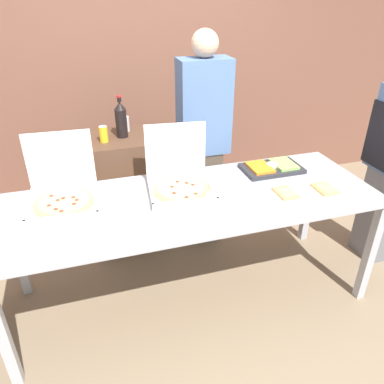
{
  "coord_description": "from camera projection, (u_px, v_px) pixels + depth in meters",
  "views": [
    {
      "loc": [
        -0.62,
        -2.02,
        2.06
      ],
      "look_at": [
        0.0,
        0.0,
        0.88
      ],
      "focal_mm": 35.0,
      "sensor_mm": 36.0,
      "label": 1
    }
  ],
  "objects": [
    {
      "name": "brick_wall_behind",
      "position": [
        140.0,
        63.0,
        3.59
      ],
      "size": [
        10.0,
        0.06,
        2.8
      ],
      "color": "brown",
      "rests_on": "ground_plane"
    },
    {
      "name": "pizza_box_far_left",
      "position": [
        180.0,
        180.0,
        2.52
      ],
      "size": [
        0.46,
        0.48,
        0.42
      ],
      "rotation": [
        0.0,
        0.0,
        -0.11
      ],
      "color": "white",
      "rests_on": "buffet_table"
    },
    {
      "name": "paper_plate_front_left",
      "position": [
        325.0,
        190.0,
        2.53
      ],
      "size": [
        0.26,
        0.26,
        0.03
      ],
      "color": "white",
      "rests_on": "buffet_table"
    },
    {
      "name": "soda_can_silver",
      "position": [
        125.0,
        124.0,
        3.08
      ],
      "size": [
        0.07,
        0.07,
        0.12
      ],
      "color": "silver",
      "rests_on": "sideboard_podium"
    },
    {
      "name": "soda_bottle",
      "position": [
        121.0,
        119.0,
        2.92
      ],
      "size": [
        0.09,
        0.09,
        0.33
      ],
      "color": "black",
      "rests_on": "sideboard_podium"
    },
    {
      "name": "ground_plane",
      "position": [
        192.0,
        293.0,
        2.85
      ],
      "size": [
        16.0,
        16.0,
        0.0
      ],
      "primitive_type": "plane",
      "color": "#847056"
    },
    {
      "name": "buffet_table",
      "position": [
        192.0,
        210.0,
        2.49
      ],
      "size": [
        2.48,
        0.88,
        0.83
      ],
      "color": "#A8AAB2",
      "rests_on": "ground_plane"
    },
    {
      "name": "veggie_tray",
      "position": [
        272.0,
        168.0,
        2.81
      ],
      "size": [
        0.44,
        0.27,
        0.05
      ],
      "color": "#28282D",
      "rests_on": "buffet_table"
    },
    {
      "name": "person_guest_cap",
      "position": [
        203.0,
        142.0,
        3.03
      ],
      "size": [
        0.4,
        0.22,
        1.79
      ],
      "rotation": [
        0.0,
        0.0,
        3.14
      ],
      "color": "#473D33",
      "rests_on": "ground_plane"
    },
    {
      "name": "soda_can_colored",
      "position": [
        104.0,
        134.0,
        2.87
      ],
      "size": [
        0.07,
        0.07,
        0.12
      ],
      "color": "gold",
      "rests_on": "sideboard_podium"
    },
    {
      "name": "pizza_box_near_right",
      "position": [
        63.0,
        192.0,
        2.36
      ],
      "size": [
        0.44,
        0.46,
        0.42
      ],
      "rotation": [
        0.0,
        0.0,
        -0.05
      ],
      "color": "white",
      "rests_on": "buffet_table"
    },
    {
      "name": "sideboard_podium",
      "position": [
        127.0,
        191.0,
        3.23
      ],
      "size": [
        0.62,
        0.5,
        0.99
      ],
      "color": "#4C3323",
      "rests_on": "ground_plane"
    },
    {
      "name": "paper_plate_front_center",
      "position": [
        286.0,
        194.0,
        2.48
      ],
      "size": [
        0.21,
        0.21,
        0.03
      ],
      "color": "white",
      "rests_on": "buffet_table"
    }
  ]
}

